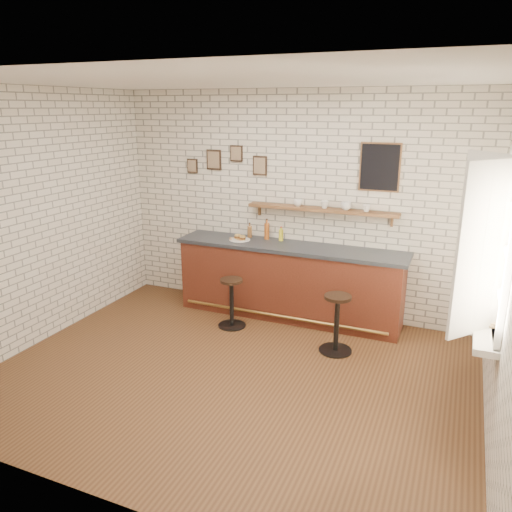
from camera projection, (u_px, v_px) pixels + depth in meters
The scene contains 21 objects.
ground at pixel (232, 373), 5.39m from camera, with size 5.00×5.00×0.00m, color brown.
bar_counter at pixel (289, 281), 6.73m from camera, with size 3.10×0.65×1.01m.
sandwich_plate at pixel (240, 240), 6.84m from camera, with size 0.28×0.28×0.01m, color white.
ciabatta_sandwich at pixel (240, 237), 6.83m from camera, with size 0.21×0.15×0.06m.
potato_chips at pixel (238, 239), 6.84m from camera, with size 0.25×0.18×0.00m.
bitters_bottle_brown at pixel (250, 231), 6.96m from camera, with size 0.06×0.06×0.21m.
bitters_bottle_white at pixel (267, 232), 6.86m from camera, with size 0.06×0.06×0.24m.
bitters_bottle_amber at pixel (267, 231), 6.86m from camera, with size 0.07×0.07×0.29m.
condiment_bottle_yellow at pixel (281, 235), 6.79m from camera, with size 0.06×0.06×0.19m.
bar_stool_left at pixel (232, 301), 6.46m from camera, with size 0.37×0.37×0.65m.
bar_stool_right at pixel (337, 322), 5.78m from camera, with size 0.39×0.39×0.70m.
wall_shelf at pixel (321, 210), 6.50m from camera, with size 2.00×0.18×0.18m.
shelf_cup_a at pixel (298, 203), 6.60m from camera, with size 0.12×0.12×0.09m, color white.
shelf_cup_b at pixel (325, 205), 6.46m from camera, with size 0.10×0.10×0.10m, color white.
shelf_cup_c at pixel (346, 206), 6.35m from camera, with size 0.13×0.13×0.11m, color white.
shelf_cup_d at pixel (367, 208), 6.26m from camera, with size 0.09×0.09×0.09m, color white.
back_wall_decor at pixel (312, 164), 6.47m from camera, with size 2.96×0.02×0.56m.
window_sill at pixel (485, 322), 4.50m from camera, with size 0.20×1.35×0.06m.
casement_window at pixel (491, 241), 4.31m from camera, with size 0.40×1.30×1.56m.
book_lower at pixel (483, 321), 4.42m from camera, with size 0.18×0.25×0.02m, color tan.
book_upper at pixel (483, 318), 4.43m from camera, with size 0.17×0.24×0.02m, color tan.
Camera 1 is at (2.10, -4.32, 2.77)m, focal length 35.00 mm.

